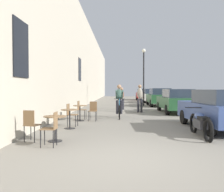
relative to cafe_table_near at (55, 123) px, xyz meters
The scene contains 20 objects.
ground_plane 2.68m from the cafe_table_near, 38.30° to the right, with size 88.00×88.00×0.00m, color gray.
building_facade_left 12.92m from the cafe_table_near, 96.38° to the left, with size 0.54×68.00×8.00m.
cafe_table_near is the anchor object (origin of this frame).
cafe_chair_near_toward_street 0.66m from the cafe_table_near, behind, with size 0.46×0.46×0.89m.
cafe_chair_near_toward_wall 0.62m from the cafe_table_near, 83.00° to the right, with size 0.38×0.38×0.89m.
cafe_table_mid 2.19m from the cafe_table_near, 90.65° to the left, with size 0.64×0.64×0.72m.
cafe_chair_mid_toward_street 2.75m from the cafe_table_near, 92.09° to the left, with size 0.42×0.42×0.89m.
cafe_table_far 4.37m from the cafe_table_near, 89.86° to the left, with size 0.64×0.64×0.72m.
cafe_chair_far_toward_street 4.49m from the cafe_table_near, 82.24° to the left, with size 0.41×0.41×0.89m.
cafe_chair_far_toward_wall 5.05m from the cafe_table_near, 90.74° to the left, with size 0.41×0.41×0.89m.
cyclist_on_bicycle 5.90m from the cafe_table_near, 71.84° to the left, with size 0.52×1.76×1.74m.
pedestrian_near 9.08m from the cafe_table_near, 69.67° to the left, with size 0.35×0.25×1.76m.
pedestrian_mid 10.80m from the cafe_table_near, 79.10° to the left, with size 0.34×0.24×1.60m.
street_lamp 14.66m from the cafe_table_near, 74.08° to the left, with size 0.32×0.32×4.90m.
parked_car_nearest 5.81m from the cafe_table_near, 21.39° to the left, with size 1.86×4.16×1.46m.
parked_car_second 9.82m from the cafe_table_near, 56.93° to the left, with size 1.77×4.15×1.47m.
parked_car_third 15.21m from the cafe_table_near, 69.47° to the left, with size 1.90×4.36×1.54m.
parked_car_fourth 20.30m from the cafe_table_near, 74.76° to the left, with size 1.82×4.17×1.47m.
parked_car_fifth 26.34m from the cafe_table_near, 78.76° to the left, with size 1.92×4.29×1.50m.
parked_motorcycle 4.41m from the cafe_table_near, 10.40° to the left, with size 0.62×2.15×0.92m.
Camera 1 is at (-0.29, -5.09, 1.48)m, focal length 38.68 mm.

